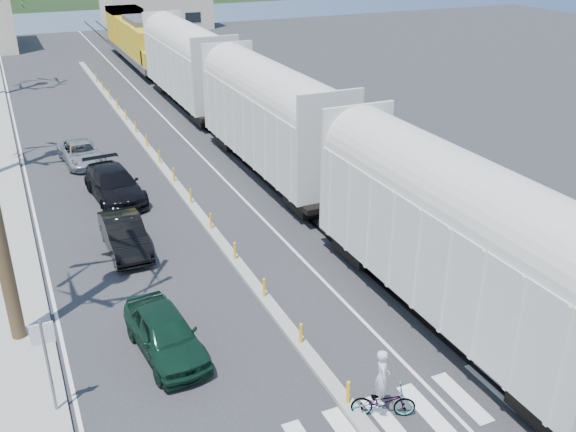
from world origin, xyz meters
The scene contains 12 objects.
ground centered at (0.00, 0.00, 0.00)m, with size 140.00×140.00×0.00m, color #28282B.
rails centered at (5.00, 28.00, 0.03)m, with size 1.56×100.00×0.06m.
median centered at (0.00, 19.96, 0.09)m, with size 0.45×60.00×0.85m.
crosswalk centered at (0.00, -2.00, 0.01)m, with size 14.00×2.20×0.01m, color silver.
lane_markings centered at (-2.15, 25.00, 0.00)m, with size 9.42×90.00×0.01m.
freight_train centered at (5.00, 21.92, 2.91)m, with size 3.00×60.94×5.85m.
street_sign centered at (-7.30, 2.00, 1.97)m, with size 0.60×0.08×3.00m.
car_lead centered at (-3.90, 3.42, 0.71)m, with size 2.08×4.31×1.42m, color black.
car_second centered at (-3.68, 10.75, 0.69)m, with size 1.48×4.19×1.38m, color black.
car_third centered at (-3.06, 16.29, 0.74)m, with size 2.50×5.26×1.48m, color black.
car_rear centered at (-3.81, 22.05, 0.59)m, with size 2.30×4.37×1.17m, color #A2A5A7.
cyclist centered at (0.68, -1.67, 0.66)m, with size 1.93×2.19×2.13m.
Camera 1 is at (-7.15, -12.90, 12.15)m, focal length 40.00 mm.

